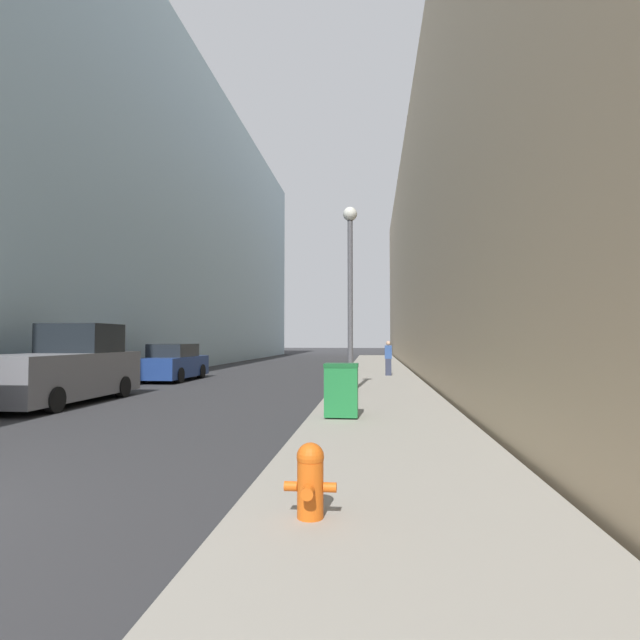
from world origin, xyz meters
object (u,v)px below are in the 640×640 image
Objects in this scene: lamppost at (350,281)px; parked_sedan_near at (173,363)px; fire_hydrant at (310,478)px; trash_bin at (341,390)px; pickup_truck at (64,369)px; pedestrian_on_sidewalk at (388,358)px.

parked_sedan_near is (-7.97, 5.52, -2.86)m from lamppost.
fire_hydrant is 0.16× the size of parked_sedan_near.
trash_bin is 0.21× the size of pickup_truck.
fire_hydrant is 18.26m from parked_sedan_near.
fire_hydrant is 11.28m from lamppost.
parked_sedan_near is at bearing 89.97° from pickup_truck.
lamppost is (-0.03, 4.97, 2.86)m from trash_bin.
pickup_truck is 3.44× the size of pedestrian_on_sidewalk.
lamppost is at bearing 90.59° from fire_hydrant.
lamppost is 8.00m from pedestrian_on_sidewalk.
parked_sedan_near is 2.77× the size of pedestrian_on_sidewalk.
pickup_truck is at bearing 133.08° from fire_hydrant.
pickup_truck is at bearing 160.99° from trash_bin.
lamppost is 3.69× the size of pedestrian_on_sidewalk.
parked_sedan_near reaches higher than trash_bin.
pedestrian_on_sidewalk is at bearing 86.00° from fire_hydrant.
trash_bin is 0.72× the size of pedestrian_on_sidewalk.
pickup_truck reaches higher than trash_bin.
fire_hydrant is 18.31m from pedestrian_on_sidewalk.
pickup_truck is 1.24× the size of parked_sedan_near.
trash_bin is at bearing -19.01° from pickup_truck.
parked_sedan_near is at bearing 116.26° from fire_hydrant.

